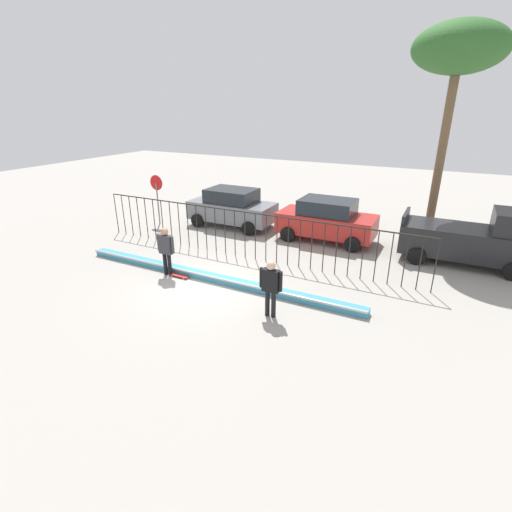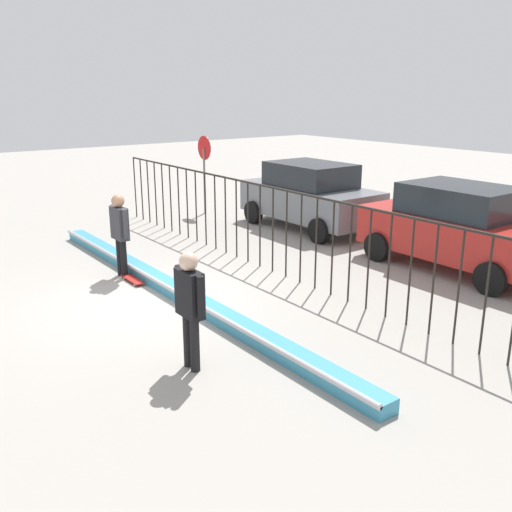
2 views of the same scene
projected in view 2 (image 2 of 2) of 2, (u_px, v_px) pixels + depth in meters
name	position (u px, v px, depth m)	size (l,w,h in m)	color
ground_plane	(153.00, 299.00, 10.93)	(60.00, 60.00, 0.00)	#9E9991
bowl_coping_ledge	(173.00, 289.00, 11.15)	(11.00, 0.40, 0.27)	teal
perimeter_fence	(273.00, 221.00, 12.29)	(14.04, 0.04, 1.90)	black
skateboarder	(120.00, 228.00, 11.97)	(0.73, 0.27, 1.80)	black
skateboard	(133.00, 279.00, 11.90)	(0.80, 0.20, 0.07)	#A51E19
camera_operator	(190.00, 300.00, 7.93)	(0.71, 0.27, 1.76)	black
parked_car_gray	(310.00, 195.00, 16.31)	(4.30, 2.12, 1.90)	slate
parked_car_red	(458.00, 227.00, 12.56)	(4.30, 2.12, 1.90)	#B2231E
stop_sign	(204.00, 164.00, 18.14)	(0.76, 0.07, 2.50)	slate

